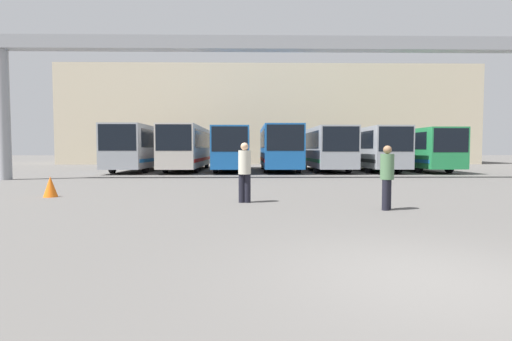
{
  "coord_description": "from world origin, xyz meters",
  "views": [
    {
      "loc": [
        -2.32,
        -4.94,
        1.67
      ],
      "look_at": [
        -1.86,
        20.25,
        0.3
      ],
      "focal_mm": 28.0,
      "sensor_mm": 36.0,
      "label": 1
    }
  ],
  "objects_px": {
    "bus_slot_3": "(279,146)",
    "bus_slot_0": "(140,146)",
    "bus_slot_2": "(233,147)",
    "traffic_cone": "(50,187)",
    "bus_slot_4": "(325,147)",
    "pedestrian_mid_left": "(387,176)",
    "bus_slot_1": "(188,146)",
    "bus_slot_6": "(417,147)",
    "pedestrian_near_right": "(245,171)",
    "bus_slot_5": "(371,147)"
  },
  "relations": [
    {
      "from": "bus_slot_3",
      "to": "bus_slot_0",
      "type": "bearing_deg",
      "value": 178.23
    },
    {
      "from": "bus_slot_2",
      "to": "traffic_cone",
      "type": "relative_size",
      "value": 14.63
    },
    {
      "from": "bus_slot_0",
      "to": "traffic_cone",
      "type": "relative_size",
      "value": 14.91
    },
    {
      "from": "bus_slot_4",
      "to": "pedestrian_mid_left",
      "type": "bearing_deg",
      "value": -95.96
    },
    {
      "from": "pedestrian_mid_left",
      "to": "bus_slot_3",
      "type": "bearing_deg",
      "value": 42.55
    },
    {
      "from": "bus_slot_1",
      "to": "bus_slot_4",
      "type": "distance_m",
      "value": 10.59
    },
    {
      "from": "bus_slot_0",
      "to": "bus_slot_6",
      "type": "bearing_deg",
      "value": -0.64
    },
    {
      "from": "bus_slot_3",
      "to": "pedestrian_near_right",
      "type": "height_order",
      "value": "bus_slot_3"
    },
    {
      "from": "bus_slot_2",
      "to": "bus_slot_6",
      "type": "xyz_separation_m",
      "value": [
        14.09,
        -0.14,
        -0.05
      ]
    },
    {
      "from": "bus_slot_5",
      "to": "pedestrian_mid_left",
      "type": "height_order",
      "value": "bus_slot_5"
    },
    {
      "from": "pedestrian_mid_left",
      "to": "pedestrian_near_right",
      "type": "height_order",
      "value": "pedestrian_near_right"
    },
    {
      "from": "bus_slot_0",
      "to": "pedestrian_mid_left",
      "type": "distance_m",
      "value": 23.16
    },
    {
      "from": "bus_slot_6",
      "to": "bus_slot_1",
      "type": "bearing_deg",
      "value": 176.84
    },
    {
      "from": "bus_slot_4",
      "to": "traffic_cone",
      "type": "relative_size",
      "value": 15.05
    },
    {
      "from": "bus_slot_0",
      "to": "traffic_cone",
      "type": "distance_m",
      "value": 16.77
    },
    {
      "from": "bus_slot_4",
      "to": "pedestrian_mid_left",
      "type": "xyz_separation_m",
      "value": [
        -2.07,
        -19.83,
        -0.91
      ]
    },
    {
      "from": "bus_slot_5",
      "to": "traffic_cone",
      "type": "bearing_deg",
      "value": -134.69
    },
    {
      "from": "bus_slot_2",
      "to": "bus_slot_5",
      "type": "bearing_deg",
      "value": -0.67
    },
    {
      "from": "bus_slot_6",
      "to": "pedestrian_near_right",
      "type": "relative_size",
      "value": 5.51
    },
    {
      "from": "bus_slot_1",
      "to": "traffic_cone",
      "type": "distance_m",
      "value": 17.58
    },
    {
      "from": "bus_slot_4",
      "to": "bus_slot_6",
      "type": "distance_m",
      "value": 7.05
    },
    {
      "from": "bus_slot_0",
      "to": "traffic_cone",
      "type": "height_order",
      "value": "bus_slot_0"
    },
    {
      "from": "bus_slot_2",
      "to": "bus_slot_4",
      "type": "height_order",
      "value": "bus_slot_4"
    },
    {
      "from": "bus_slot_1",
      "to": "bus_slot_3",
      "type": "relative_size",
      "value": 1.21
    },
    {
      "from": "bus_slot_3",
      "to": "pedestrian_mid_left",
      "type": "bearing_deg",
      "value": -85.73
    },
    {
      "from": "bus_slot_5",
      "to": "bus_slot_3",
      "type": "bearing_deg",
      "value": -179.17
    },
    {
      "from": "bus_slot_4",
      "to": "pedestrian_near_right",
      "type": "xyz_separation_m",
      "value": [
        -5.97,
        -18.25,
        -0.85
      ]
    },
    {
      "from": "bus_slot_3",
      "to": "bus_slot_6",
      "type": "xyz_separation_m",
      "value": [
        10.56,
        0.09,
        -0.12
      ]
    },
    {
      "from": "bus_slot_5",
      "to": "bus_slot_6",
      "type": "bearing_deg",
      "value": -0.2
    },
    {
      "from": "bus_slot_4",
      "to": "traffic_cone",
      "type": "height_order",
      "value": "bus_slot_4"
    },
    {
      "from": "bus_slot_3",
      "to": "bus_slot_6",
      "type": "bearing_deg",
      "value": 0.48
    },
    {
      "from": "bus_slot_0",
      "to": "bus_slot_2",
      "type": "relative_size",
      "value": 1.02
    },
    {
      "from": "traffic_cone",
      "to": "pedestrian_near_right",
      "type": "bearing_deg",
      "value": -12.95
    },
    {
      "from": "bus_slot_4",
      "to": "bus_slot_5",
      "type": "relative_size",
      "value": 1.05
    },
    {
      "from": "bus_slot_6",
      "to": "pedestrian_near_right",
      "type": "distance_m",
      "value": 22.19
    },
    {
      "from": "bus_slot_5",
      "to": "pedestrian_mid_left",
      "type": "xyz_separation_m",
      "value": [
        -5.59,
        -19.55,
        -0.9
      ]
    },
    {
      "from": "bus_slot_2",
      "to": "pedestrian_mid_left",
      "type": "xyz_separation_m",
      "value": [
        4.97,
        -19.67,
        -0.9
      ]
    },
    {
      "from": "bus_slot_1",
      "to": "pedestrian_near_right",
      "type": "height_order",
      "value": "bus_slot_1"
    },
    {
      "from": "bus_slot_2",
      "to": "bus_slot_6",
      "type": "bearing_deg",
      "value": -0.55
    },
    {
      "from": "bus_slot_0",
      "to": "bus_slot_4",
      "type": "height_order",
      "value": "bus_slot_0"
    },
    {
      "from": "bus_slot_2",
      "to": "traffic_cone",
      "type": "distance_m",
      "value": 17.55
    },
    {
      "from": "bus_slot_1",
      "to": "bus_slot_3",
      "type": "height_order",
      "value": "bus_slot_1"
    },
    {
      "from": "bus_slot_0",
      "to": "bus_slot_4",
      "type": "distance_m",
      "value": 14.09
    },
    {
      "from": "bus_slot_3",
      "to": "bus_slot_5",
      "type": "xyz_separation_m",
      "value": [
        7.04,
        0.1,
        -0.07
      ]
    },
    {
      "from": "bus_slot_6",
      "to": "bus_slot_5",
      "type": "bearing_deg",
      "value": 179.8
    },
    {
      "from": "bus_slot_5",
      "to": "pedestrian_near_right",
      "type": "relative_size",
      "value": 5.53
    },
    {
      "from": "bus_slot_1",
      "to": "bus_slot_5",
      "type": "relative_size",
      "value": 1.19
    },
    {
      "from": "bus_slot_3",
      "to": "pedestrian_near_right",
      "type": "distance_m",
      "value": 18.06
    },
    {
      "from": "bus_slot_4",
      "to": "traffic_cone",
      "type": "distance_m",
      "value": 21.04
    },
    {
      "from": "bus_slot_2",
      "to": "bus_slot_5",
      "type": "xyz_separation_m",
      "value": [
        10.56,
        -0.12,
        0.0
      ]
    }
  ]
}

